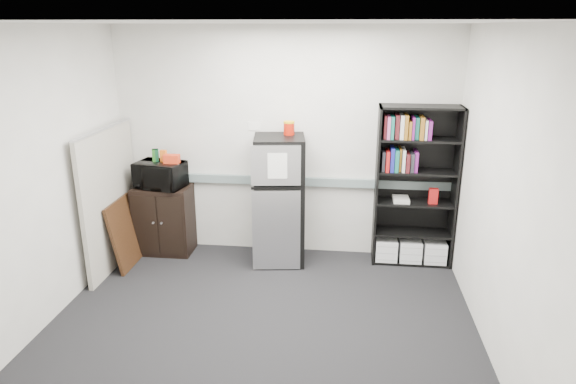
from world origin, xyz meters
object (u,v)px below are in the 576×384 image
object	(u,v)px
cabinet	(164,220)
refrigerator	(279,201)
microwave	(160,175)
bookshelf	(415,188)
cubicle_partition	(110,199)

from	to	relation	value
cabinet	refrigerator	xyz separation A→B (m)	(1.44, -0.08, 0.33)
microwave	refrigerator	size ratio (longest dim) A/B	0.37
cabinet	microwave	size ratio (longest dim) A/B	1.51
bookshelf	refrigerator	distance (m)	1.56
cabinet	bookshelf	bearing A→B (deg)	1.24
bookshelf	cabinet	size ratio (longest dim) A/B	2.21
microwave	refrigerator	xyz separation A→B (m)	(1.44, -0.06, -0.24)
bookshelf	refrigerator	bearing A→B (deg)	-174.65
cubicle_partition	refrigerator	size ratio (longest dim) A/B	1.08
bookshelf	cabinet	world-z (taller)	bookshelf
cabinet	refrigerator	bearing A→B (deg)	-3.19
refrigerator	bookshelf	bearing A→B (deg)	-2.23
microwave	cabinet	bearing A→B (deg)	101.37
cubicle_partition	refrigerator	bearing A→B (deg)	10.24
cabinet	refrigerator	world-z (taller)	refrigerator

